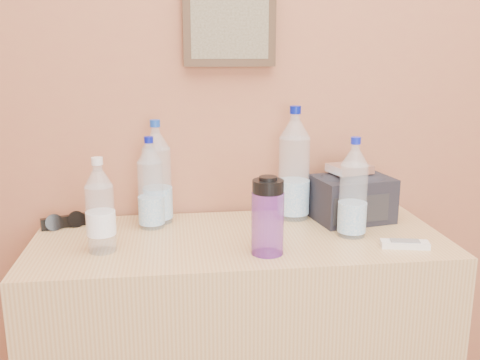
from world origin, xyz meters
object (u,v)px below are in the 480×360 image
object	(u,v)px
dresser	(240,351)
pet_large_a	(151,188)
pet_large_b	(157,178)
pet_large_c	(294,170)
sunglasses	(64,222)
toiletry_bag	(352,196)
ac_remote	(405,244)
foil_packet	(349,168)
pet_large_d	(353,193)
nalgene_bottle	(268,216)
pet_small	(100,211)

from	to	relation	value
dresser	pet_large_a	size ratio (longest dim) A/B	4.25
pet_large_b	pet_large_c	bearing A→B (deg)	-1.59
sunglasses	toiletry_bag	bearing A→B (deg)	-23.76
dresser	toiletry_bag	world-z (taller)	toiletry_bag
ac_remote	foil_packet	bearing A→B (deg)	121.02
sunglasses	ac_remote	xyz separation A→B (m)	(1.00, -0.31, -0.01)
pet_large_a	ac_remote	size ratio (longest dim) A/B	2.16
pet_large_b	pet_large_d	bearing A→B (deg)	-19.64
pet_large_a	pet_large_d	world-z (taller)	pet_large_d
nalgene_bottle	foil_packet	bearing A→B (deg)	38.60
nalgene_bottle	toiletry_bag	world-z (taller)	nalgene_bottle
ac_remote	toiletry_bag	distance (m)	0.29
dresser	pet_large_b	size ratio (longest dim) A/B	3.68
sunglasses	pet_large_d	bearing A→B (deg)	-33.35
pet_large_c	pet_small	bearing A→B (deg)	-158.90
pet_large_b	ac_remote	world-z (taller)	pet_large_b
ac_remote	pet_large_c	bearing A→B (deg)	141.44
sunglasses	ac_remote	size ratio (longest dim) A/B	1.07
pet_large_c	nalgene_bottle	bearing A→B (deg)	-114.91
foil_packet	dresser	bearing A→B (deg)	-164.12
pet_large_b	pet_large_d	xyz separation A→B (m)	(0.59, -0.21, -0.01)
dresser	sunglasses	world-z (taller)	sunglasses
dresser	foil_packet	size ratio (longest dim) A/B	10.10
pet_large_a	toiletry_bag	xyz separation A→B (m)	(0.66, -0.01, -0.05)
dresser	pet_large_b	xyz separation A→B (m)	(-0.25, 0.18, 0.54)
pet_large_d	pet_large_c	bearing A→B (deg)	124.83
pet_large_c	pet_small	size ratio (longest dim) A/B	1.40
dresser	pet_large_a	world-z (taller)	pet_large_a
pet_large_b	foil_packet	bearing A→B (deg)	-6.57
dresser	pet_large_d	world-z (taller)	pet_large_d
dresser	ac_remote	distance (m)	0.63
pet_large_b	pet_large_a	bearing A→B (deg)	-111.38
pet_large_a	nalgene_bottle	bearing A→B (deg)	-39.80
dresser	ac_remote	xyz separation A→B (m)	(0.46, -0.15, 0.40)
dresser	pet_large_a	xyz separation A→B (m)	(-0.27, 0.13, 0.52)
pet_large_a	toiletry_bag	distance (m)	0.66
pet_large_a	pet_large_c	world-z (taller)	pet_large_c
dresser	pet_small	world-z (taller)	pet_small
nalgene_bottle	foil_packet	size ratio (longest dim) A/B	1.79
toiletry_bag	foil_packet	size ratio (longest dim) A/B	1.98
pet_large_c	toiletry_bag	bearing A→B (deg)	-14.41
pet_large_b	foil_packet	xyz separation A→B (m)	(0.62, -0.07, 0.03)
ac_remote	foil_packet	distance (m)	0.32
pet_large_b	nalgene_bottle	world-z (taller)	pet_large_b
nalgene_bottle	sunglasses	bearing A→B (deg)	153.34
nalgene_bottle	pet_large_a	bearing A→B (deg)	140.20
pet_large_d	toiletry_bag	distance (m)	0.17
toiletry_bag	foil_packet	bearing A→B (deg)	-160.41
dresser	sunglasses	size ratio (longest dim) A/B	8.58
foil_packet	nalgene_bottle	bearing A→B (deg)	-141.40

